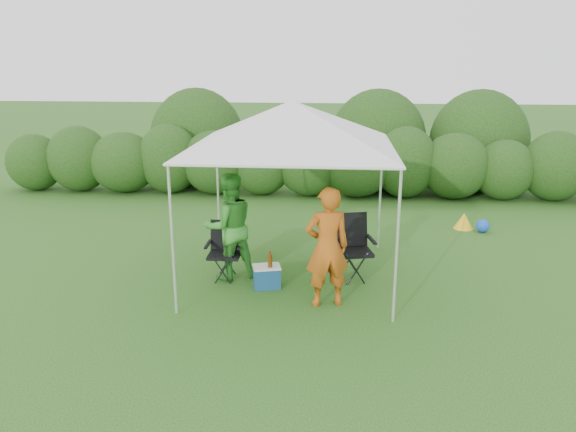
# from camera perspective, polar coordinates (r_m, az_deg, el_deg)

# --- Properties ---
(ground) EXTENTS (70.00, 70.00, 0.00)m
(ground) POSITION_cam_1_polar(r_m,az_deg,el_deg) (8.78, 0.11, -7.34)
(ground) COLOR #32641F
(hedge) EXTENTS (16.17, 1.53, 1.80)m
(hedge) POSITION_cam_1_polar(r_m,az_deg,el_deg) (14.29, 2.60, 5.30)
(hedge) COLOR #254B17
(hedge) RESTS_ON ground
(canopy) EXTENTS (3.10, 3.10, 2.83)m
(canopy) POSITION_cam_1_polar(r_m,az_deg,el_deg) (8.61, 0.40, 9.24)
(canopy) COLOR silver
(canopy) RESTS_ON ground
(chair_right) EXTENTS (0.73, 0.69, 1.03)m
(chair_right) POSITION_cam_1_polar(r_m,az_deg,el_deg) (9.09, 6.49, -2.66)
(chair_right) COLOR black
(chair_right) RESTS_ON ground
(chair_left) EXTENTS (0.58, 0.52, 0.92)m
(chair_left) POSITION_cam_1_polar(r_m,az_deg,el_deg) (9.09, -6.39, -3.08)
(chair_left) COLOR black
(chair_left) RESTS_ON ground
(man) EXTENTS (0.73, 0.58, 1.75)m
(man) POSITION_cam_1_polar(r_m,az_deg,el_deg) (7.93, 4.00, -3.18)
(man) COLOR #BF5615
(man) RESTS_ON ground
(woman) EXTENTS (1.04, 0.96, 1.73)m
(woman) POSITION_cam_1_polar(r_m,az_deg,el_deg) (8.95, -5.97, -1.06)
(woman) COLOR green
(woman) RESTS_ON ground
(cooler) EXTENTS (0.48, 0.40, 0.35)m
(cooler) POSITION_cam_1_polar(r_m,az_deg,el_deg) (8.75, -2.18, -6.16)
(cooler) COLOR navy
(cooler) RESTS_ON ground
(bottle) EXTENTS (0.07, 0.07, 0.27)m
(bottle) POSITION_cam_1_polar(r_m,az_deg,el_deg) (8.59, -1.84, -4.37)
(bottle) COLOR #592D0C
(bottle) RESTS_ON cooler
(lawn_toy) EXTENTS (0.67, 0.56, 0.33)m
(lawn_toy) POSITION_cam_1_polar(r_m,az_deg,el_deg) (12.18, 17.88, -0.60)
(lawn_toy) COLOR yellow
(lawn_toy) RESTS_ON ground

